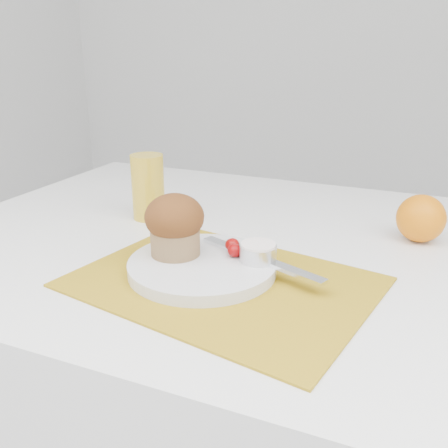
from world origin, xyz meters
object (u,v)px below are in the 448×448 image
at_px(orange, 421,218).
at_px(muffin, 175,224).
at_px(juice_glass, 148,187).
at_px(plate, 202,266).
at_px(table, 268,424).

bearing_deg(orange, muffin, -142.38).
bearing_deg(juice_glass, plate, -42.49).
relative_size(orange, muffin, 0.87).
xyz_separation_m(orange, juice_glass, (-0.48, -0.08, 0.02)).
height_order(table, orange, orange).
distance_m(table, orange, 0.48).
bearing_deg(juice_glass, table, -6.72).
xyz_separation_m(plate, muffin, (-0.05, 0.01, 0.06)).
distance_m(table, muffin, 0.48).
xyz_separation_m(table, muffin, (-0.11, -0.14, 0.44)).
bearing_deg(table, orange, 26.45).
bearing_deg(plate, muffin, 171.08).
bearing_deg(muffin, orange, 37.62).
xyz_separation_m(table, plate, (-0.06, -0.15, 0.39)).
relative_size(table, muffin, 13.06).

